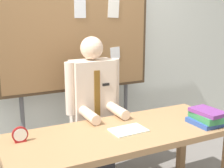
{
  "coord_description": "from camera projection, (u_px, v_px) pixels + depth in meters",
  "views": [
    {
      "loc": [
        -1.12,
        -2.05,
        1.7
      ],
      "look_at": [
        0.0,
        0.18,
        1.1
      ],
      "focal_mm": 49.75,
      "sensor_mm": 36.0,
      "label": 1
    }
  ],
  "objects": [
    {
      "name": "book_stack",
      "position": [
        206.0,
        117.0,
        2.62
      ],
      "size": [
        0.22,
        0.3,
        0.13
      ],
      "color": "#2D4C99",
      "rests_on": "desk"
    },
    {
      "name": "bulletin_board",
      "position": [
        77.0,
        37.0,
        3.18
      ],
      "size": [
        1.63,
        0.09,
        2.03
      ],
      "color": "#4C3823",
      "rests_on": "ground_plane"
    },
    {
      "name": "open_notebook",
      "position": [
        128.0,
        130.0,
        2.49
      ],
      "size": [
        0.29,
        0.21,
        0.01
      ],
      "primitive_type": "cube",
      "rotation": [
        0.0,
        0.0,
        0.03
      ],
      "color": "silver",
      "rests_on": "desk"
    },
    {
      "name": "person",
      "position": [
        93.0,
        117.0,
        3.02
      ],
      "size": [
        0.55,
        0.56,
        1.46
      ],
      "color": "#2D2D33",
      "rests_on": "ground_plane"
    },
    {
      "name": "desk",
      "position": [
        122.0,
        141.0,
        2.51
      ],
      "size": [
        1.87,
        0.73,
        0.75
      ],
      "color": "#9E754C",
      "rests_on": "ground_plane"
    },
    {
      "name": "back_wall",
      "position": [
        71.0,
        43.0,
        3.37
      ],
      "size": [
        6.4,
        0.08,
        2.7
      ],
      "primitive_type": "cube",
      "color": "silver",
      "rests_on": "ground_plane"
    },
    {
      "name": "desk_clock",
      "position": [
        20.0,
        135.0,
        2.27
      ],
      "size": [
        0.12,
        0.04,
        0.12
      ],
      "color": "maroon",
      "rests_on": "desk"
    }
  ]
}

